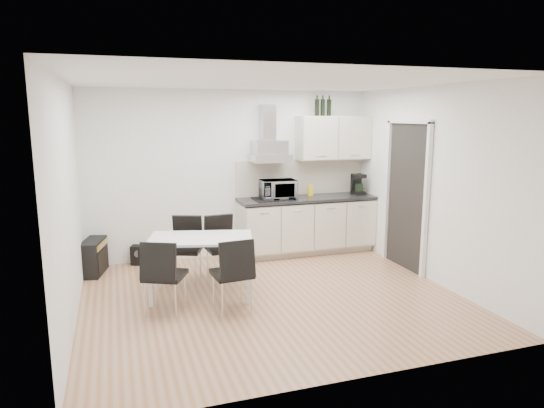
# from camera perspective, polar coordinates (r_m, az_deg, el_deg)

# --- Properties ---
(ground) EXTENTS (4.50, 4.50, 0.00)m
(ground) POSITION_cam_1_polar(r_m,az_deg,el_deg) (6.09, -0.01, -10.94)
(ground) COLOR tan
(ground) RESTS_ON ground
(wall_back) EXTENTS (4.50, 0.10, 2.60)m
(wall_back) POSITION_cam_1_polar(r_m,az_deg,el_deg) (7.65, -4.69, 3.53)
(wall_back) COLOR white
(wall_back) RESTS_ON ground
(wall_front) EXTENTS (4.50, 0.10, 2.60)m
(wall_front) POSITION_cam_1_polar(r_m,az_deg,el_deg) (3.93, 9.12, -3.31)
(wall_front) COLOR white
(wall_front) RESTS_ON ground
(wall_left) EXTENTS (0.10, 4.00, 2.60)m
(wall_left) POSITION_cam_1_polar(r_m,az_deg,el_deg) (5.49, -22.94, -0.07)
(wall_left) COLOR white
(wall_left) RESTS_ON ground
(wall_right) EXTENTS (0.10, 4.00, 2.60)m
(wall_right) POSITION_cam_1_polar(r_m,az_deg,el_deg) (6.78, 18.37, 2.12)
(wall_right) COLOR white
(wall_right) RESTS_ON ground
(ceiling) EXTENTS (4.50, 4.50, 0.00)m
(ceiling) POSITION_cam_1_polar(r_m,az_deg,el_deg) (5.68, -0.01, 14.27)
(ceiling) COLOR white
(ceiling) RESTS_ON wall_back
(doorway) EXTENTS (0.08, 1.04, 2.10)m
(doorway) POSITION_cam_1_polar(r_m,az_deg,el_deg) (7.24, 15.43, 0.78)
(doorway) COLOR white
(doorway) RESTS_ON ground
(kitchenette) EXTENTS (2.22, 0.64, 2.52)m
(kitchenette) POSITION_cam_1_polar(r_m,az_deg,el_deg) (7.84, 4.31, 0.23)
(kitchenette) COLOR beige
(kitchenette) RESTS_ON ground
(dining_table) EXTENTS (1.38, 0.99, 0.75)m
(dining_table) POSITION_cam_1_polar(r_m,az_deg,el_deg) (6.02, -8.38, -4.75)
(dining_table) COLOR white
(dining_table) RESTS_ON ground
(chair_far_left) EXTENTS (0.59, 0.62, 0.88)m
(chair_far_left) POSITION_cam_1_polar(r_m,az_deg,el_deg) (6.59, -10.20, -5.39)
(chair_far_left) COLOR black
(chair_far_left) RESTS_ON ground
(chair_far_right) EXTENTS (0.48, 0.53, 0.88)m
(chair_far_right) POSITION_cam_1_polar(r_m,az_deg,el_deg) (6.58, -5.79, -5.30)
(chair_far_right) COLOR black
(chair_far_right) RESTS_ON ground
(chair_near_left) EXTENTS (0.61, 0.64, 0.88)m
(chair_near_left) POSITION_cam_1_polar(r_m,az_deg,el_deg) (5.62, -12.46, -8.31)
(chair_near_left) COLOR black
(chair_near_left) RESTS_ON ground
(chair_near_right) EXTENTS (0.48, 0.54, 0.88)m
(chair_near_right) POSITION_cam_1_polar(r_m,az_deg,el_deg) (5.57, -4.76, -8.27)
(chair_near_right) COLOR black
(chair_near_right) RESTS_ON ground
(guitar_amp) EXTENTS (0.39, 0.63, 0.49)m
(guitar_amp) POSITION_cam_1_polar(r_m,az_deg,el_deg) (7.32, -20.22, -5.85)
(guitar_amp) COLOR black
(guitar_amp) RESTS_ON ground
(floor_speaker) EXTENTS (0.22, 0.21, 0.29)m
(floor_speaker) POSITION_cam_1_polar(r_m,az_deg,el_deg) (7.58, -15.53, -5.80)
(floor_speaker) COLOR black
(floor_speaker) RESTS_ON ground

